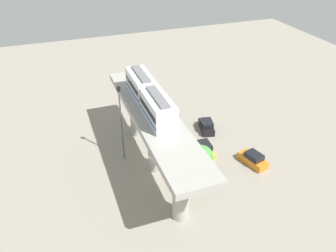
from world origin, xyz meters
TOP-DOWN VIEW (x-y plane):
  - ground_plane at (0.00, 0.00)m, footprint 120.00×120.00m
  - viaduct at (0.00, 0.00)m, footprint 5.20×28.00m
  - train at (0.00, -1.95)m, footprint 2.64×13.55m
  - parked_car_black at (-10.56, -6.33)m, footprint 2.67×4.49m
  - parked_car_yellow at (-7.60, -0.94)m, footprint 2.00×4.28m
  - parked_car_orange at (-12.86, 3.61)m, footprint 2.76×4.51m
  - tree_near_viaduct at (-4.94, 3.51)m, footprint 3.13×3.13m
  - signal_post at (3.40, -3.72)m, footprint 0.44×0.28m

SIDE VIEW (x-z plane):
  - ground_plane at x=0.00m, z-range 0.00..0.00m
  - parked_car_black at x=-10.56m, z-range -0.14..1.62m
  - parked_car_yellow at x=-7.60m, z-range -0.14..1.62m
  - parked_car_orange at x=-12.86m, z-range -0.14..1.62m
  - tree_near_viaduct at x=-4.94m, z-range 0.76..5.43m
  - signal_post at x=3.40m, z-range 0.53..11.56m
  - viaduct at x=0.00m, z-range 2.07..10.49m
  - train at x=0.00m, z-range 8.34..11.58m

